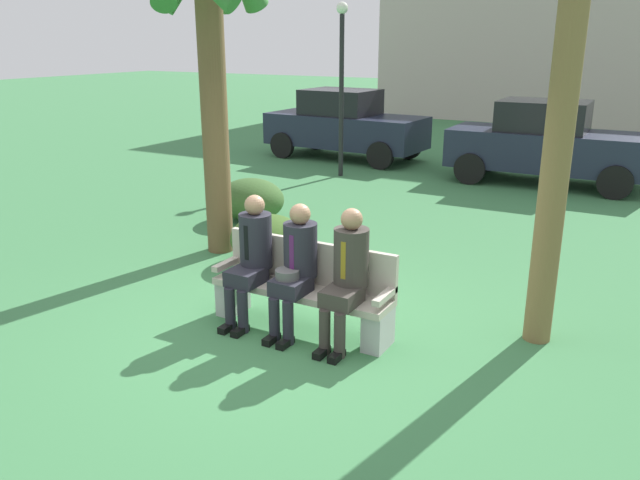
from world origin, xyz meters
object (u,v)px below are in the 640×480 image
street_lamp (342,72)px  seated_man_right (347,271)px  parked_car_near (344,125)px  shrub_near_bench (268,239)px  park_bench (304,289)px  shrub_mid_lawn (251,200)px  parked_car_far (547,143)px  seated_man_middle (296,263)px  palm_tree_tall (208,26)px  seated_man_left (251,253)px

street_lamp → seated_man_right: bearing=-62.2°
seated_man_right → parked_car_near: parked_car_near is taller
seated_man_right → shrub_near_bench: size_ratio=1.30×
park_bench → shrub_mid_lawn: bearing=132.5°
seated_man_right → park_bench: bearing=167.7°
street_lamp → parked_car_far: bearing=18.3°
seated_man_middle → seated_man_right: size_ratio=0.98×
seated_man_right → palm_tree_tall: bearing=149.7°
seated_man_middle → shrub_near_bench: bearing=131.2°
park_bench → street_lamp: 7.84m
seated_man_left → shrub_mid_lawn: seated_man_left is taller
parked_car_near → parked_car_far: (4.90, -0.56, 0.00)m
palm_tree_tall → parked_car_far: 7.75m
seated_man_left → shrub_near_bench: bearing=118.5°
shrub_near_bench → parked_car_near: bearing=109.7°
parked_car_far → seated_man_middle: bearing=-95.8°
seated_man_right → shrub_near_bench: (-1.98, 1.60, -0.43)m
seated_man_left → street_lamp: bearing=110.3°
parked_car_far → street_lamp: street_lamp is taller
shrub_near_bench → parked_car_near: size_ratio=0.26×
seated_man_right → palm_tree_tall: size_ratio=0.30×
park_bench → shrub_near_bench: size_ratio=1.86×
parked_car_far → palm_tree_tall: bearing=-115.2°
seated_man_left → seated_man_middle: (0.54, -0.01, -0.02)m
seated_man_middle → parked_car_near: size_ratio=0.33×
shrub_mid_lawn → parked_car_near: 5.92m
seated_man_middle → seated_man_right: (0.57, 0.01, 0.02)m
park_bench → shrub_mid_lawn: (-2.82, 3.08, -0.08)m
park_bench → street_lamp: bearing=114.5°
seated_man_left → parked_car_far: 8.52m
palm_tree_tall → seated_man_middle: bearing=-36.2°
shrub_near_bench → seated_man_right: bearing=-39.0°
seated_man_right → shrub_mid_lawn: 4.67m
palm_tree_tall → shrub_mid_lawn: palm_tree_tall is taller
park_bench → seated_man_middle: 0.34m
seated_man_middle → parked_car_near: (-4.04, 8.98, 0.10)m
palm_tree_tall → shrub_near_bench: palm_tree_tall is taller
parked_car_near → parked_car_far: size_ratio=1.01×
seated_man_middle → shrub_mid_lawn: (-2.80, 3.21, -0.39)m
seated_man_right → shrub_near_bench: seated_man_right is taller
palm_tree_tall → shrub_mid_lawn: bearing=108.3°
seated_man_middle → palm_tree_tall: size_ratio=0.29×
seated_man_left → parked_car_far: parked_car_far is taller
shrub_mid_lawn → parked_car_far: size_ratio=0.28×
parked_car_far → parked_car_near: bearing=173.4°
seated_man_middle → seated_man_right: 0.57m
palm_tree_tall → shrub_near_bench: size_ratio=4.38×
park_bench → palm_tree_tall: bearing=146.1°
street_lamp → seated_man_left: bearing=-69.7°
parked_car_near → seated_man_left: bearing=-68.7°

